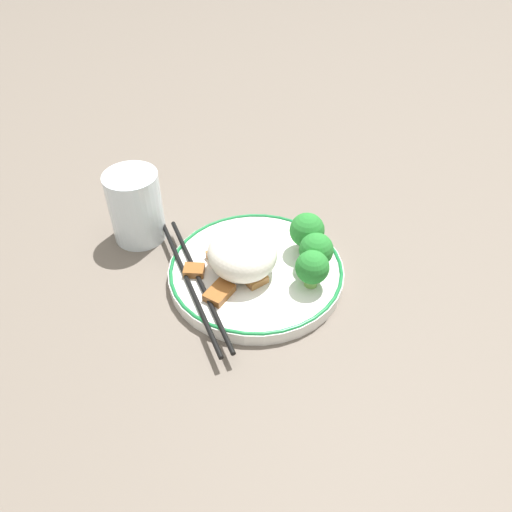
{
  "coord_description": "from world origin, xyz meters",
  "views": [
    {
      "loc": [
        0.13,
        0.45,
        0.46
      ],
      "look_at": [
        0.0,
        0.0,
        0.04
      ],
      "focal_mm": 35.0,
      "sensor_mm": 36.0,
      "label": 1
    }
  ],
  "objects_px": {
    "broccoli_back_center": "(316,250)",
    "drinking_glass": "(136,207)",
    "chopsticks": "(194,281)",
    "broccoli_back_left": "(312,268)",
    "broccoli_back_right": "(307,231)",
    "plate": "(256,271)"
  },
  "relations": [
    {
      "from": "chopsticks",
      "to": "broccoli_back_center",
      "type": "bearing_deg",
      "value": 175.07
    },
    {
      "from": "broccoli_back_right",
      "to": "drinking_glass",
      "type": "distance_m",
      "value": 0.24
    },
    {
      "from": "broccoli_back_left",
      "to": "chopsticks",
      "type": "xyz_separation_m",
      "value": [
        0.14,
        -0.04,
        -0.03
      ]
    },
    {
      "from": "broccoli_back_center",
      "to": "broccoli_back_right",
      "type": "xyz_separation_m",
      "value": [
        0.0,
        -0.03,
        0.01
      ]
    },
    {
      "from": "broccoli_back_left",
      "to": "broccoli_back_center",
      "type": "height_order",
      "value": "same"
    },
    {
      "from": "broccoli_back_left",
      "to": "broccoli_back_center",
      "type": "relative_size",
      "value": 0.98
    },
    {
      "from": "broccoli_back_left",
      "to": "chopsticks",
      "type": "bearing_deg",
      "value": -16.74
    },
    {
      "from": "broccoli_back_center",
      "to": "chopsticks",
      "type": "distance_m",
      "value": 0.16
    },
    {
      "from": "broccoli_back_center",
      "to": "chopsticks",
      "type": "bearing_deg",
      "value": -4.93
    },
    {
      "from": "plate",
      "to": "broccoli_back_left",
      "type": "bearing_deg",
      "value": 139.92
    },
    {
      "from": "broccoli_back_left",
      "to": "drinking_glass",
      "type": "relative_size",
      "value": 0.49
    },
    {
      "from": "broccoli_back_right",
      "to": "plate",
      "type": "bearing_deg",
      "value": 11.3
    },
    {
      "from": "chopsticks",
      "to": "drinking_glass",
      "type": "bearing_deg",
      "value": -68.02
    },
    {
      "from": "broccoli_back_left",
      "to": "broccoli_back_right",
      "type": "bearing_deg",
      "value": -104.08
    },
    {
      "from": "broccoli_back_center",
      "to": "drinking_glass",
      "type": "relative_size",
      "value": 0.5
    },
    {
      "from": "broccoli_back_center",
      "to": "chopsticks",
      "type": "relative_size",
      "value": 0.21
    },
    {
      "from": "broccoli_back_right",
      "to": "chopsticks",
      "type": "bearing_deg",
      "value": 7.6
    },
    {
      "from": "plate",
      "to": "drinking_glass",
      "type": "height_order",
      "value": "drinking_glass"
    },
    {
      "from": "plate",
      "to": "broccoli_back_center",
      "type": "height_order",
      "value": "broccoli_back_center"
    },
    {
      "from": "plate",
      "to": "drinking_glass",
      "type": "distance_m",
      "value": 0.19
    },
    {
      "from": "broccoli_back_center",
      "to": "drinking_glass",
      "type": "xyz_separation_m",
      "value": [
        0.21,
        -0.15,
        0.01
      ]
    },
    {
      "from": "broccoli_back_right",
      "to": "drinking_glass",
      "type": "bearing_deg",
      "value": -28.37
    }
  ]
}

